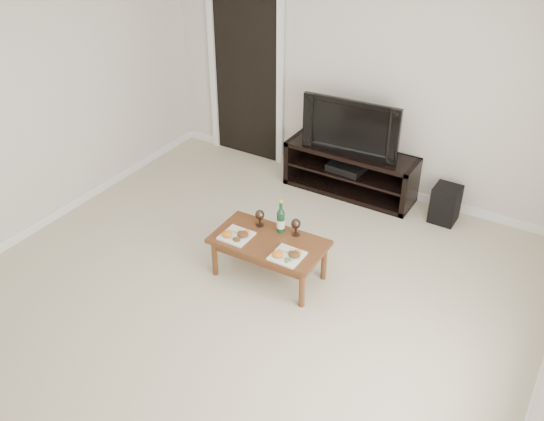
{
  "coord_description": "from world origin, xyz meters",
  "views": [
    {
      "loc": [
        2.4,
        -3.21,
        3.64
      ],
      "look_at": [
        0.02,
        0.74,
        0.7
      ],
      "focal_mm": 40.0,
      "sensor_mm": 36.0,
      "label": 1
    }
  ],
  "objects": [
    {
      "name": "goblet_left",
      "position": [
        -0.17,
        0.83,
        0.51
      ],
      "size": [
        0.09,
        0.09,
        0.17
      ],
      "primitive_type": null,
      "color": "#3A2A20",
      "rests_on": "coffee_table"
    },
    {
      "name": "media_console",
      "position": [
        0.01,
        2.5,
        0.28
      ],
      "size": [
        1.52,
        0.45,
        0.55
      ],
      "primitive_type": "cube",
      "color": "black",
      "rests_on": "ground"
    },
    {
      "name": "coffee_table",
      "position": [
        0.03,
        0.67,
        0.21
      ],
      "size": [
        1.06,
        0.6,
        0.42
      ],
      "primitive_type": "cube",
      "rotation": [
        0.0,
        0.0,
        0.03
      ],
      "color": "brown",
      "rests_on": "ground"
    },
    {
      "name": "plate_left",
      "position": [
        -0.26,
        0.56,
        0.45
      ],
      "size": [
        0.27,
        0.27,
        0.07
      ],
      "primitive_type": "cube",
      "color": "white",
      "rests_on": "coffee_table"
    },
    {
      "name": "back_wall",
      "position": [
        0.0,
        2.77,
        1.3
      ],
      "size": [
        5.0,
        0.04,
        2.6
      ],
      "primitive_type": "cube",
      "color": "beige",
      "rests_on": "ground"
    },
    {
      "name": "subwoofer",
      "position": [
        1.15,
        2.48,
        0.21
      ],
      "size": [
        0.28,
        0.28,
        0.41
      ],
      "primitive_type": "cube",
      "rotation": [
        0.0,
        0.0,
        -0.01
      ],
      "color": "black",
      "rests_on": "ground"
    },
    {
      "name": "ceiling",
      "position": [
        0.0,
        0.0,
        2.62
      ],
      "size": [
        5.0,
        5.5,
        0.04
      ],
      "primitive_type": "cube",
      "color": "white",
      "rests_on": "back_wall"
    },
    {
      "name": "av_receiver",
      "position": [
        -0.03,
        2.48,
        0.33
      ],
      "size": [
        0.42,
        0.32,
        0.08
      ],
      "primitive_type": "cube",
      "rotation": [
        0.0,
        0.0,
        -0.06
      ],
      "color": "black",
      "rests_on": "media_console"
    },
    {
      "name": "floor",
      "position": [
        0.0,
        0.0,
        0.0
      ],
      "size": [
        5.5,
        5.5,
        0.0
      ],
      "primitive_type": "plane",
      "color": "beige",
      "rests_on": "ground"
    },
    {
      "name": "doorway",
      "position": [
        -1.55,
        2.73,
        1.02
      ],
      "size": [
        0.9,
        0.02,
        2.05
      ],
      "primitive_type": "cube",
      "color": "black",
      "rests_on": "ground"
    },
    {
      "name": "wine_bottle",
      "position": [
        0.05,
        0.85,
        0.59
      ],
      "size": [
        0.07,
        0.07,
        0.35
      ],
      "primitive_type": "cylinder",
      "color": "#0F381F",
      "rests_on": "coffee_table"
    },
    {
      "name": "goblet_right",
      "position": [
        0.19,
        0.87,
        0.51
      ],
      "size": [
        0.09,
        0.09,
        0.17
      ],
      "primitive_type": null,
      "color": "#3A2A20",
      "rests_on": "coffee_table"
    },
    {
      "name": "plate_right",
      "position": [
        0.3,
        0.53,
        0.45
      ],
      "size": [
        0.27,
        0.27,
        0.07
      ],
      "primitive_type": "cube",
      "color": "white",
      "rests_on": "coffee_table"
    },
    {
      "name": "television",
      "position": [
        0.01,
        2.5,
        0.87
      ],
      "size": [
        1.11,
        0.22,
        0.64
      ],
      "primitive_type": "imported",
      "rotation": [
        0.0,
        0.0,
        0.07
      ],
      "color": "black",
      "rests_on": "media_console"
    }
  ]
}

